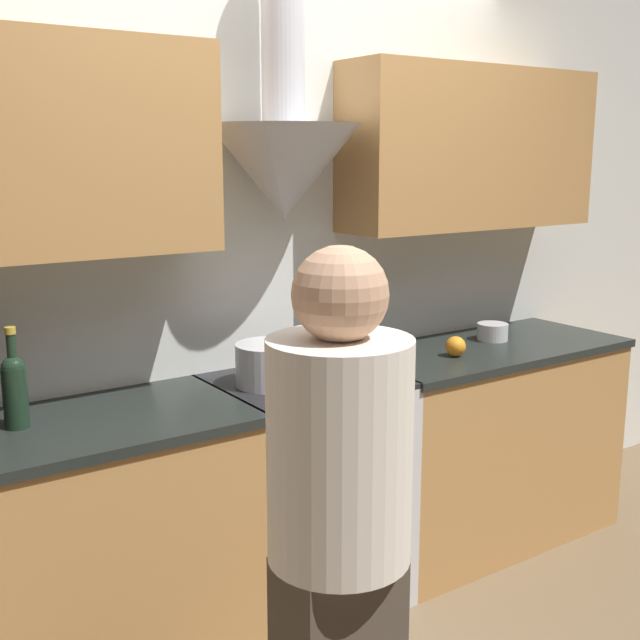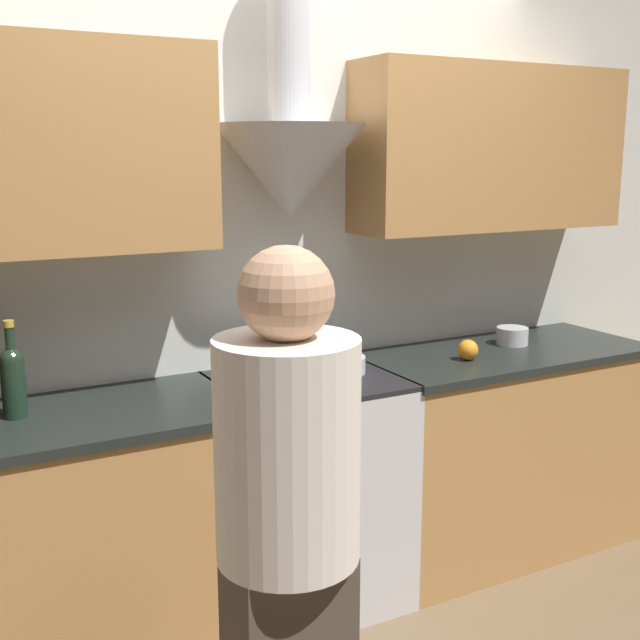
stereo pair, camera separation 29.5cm
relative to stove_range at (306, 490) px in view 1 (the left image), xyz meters
name	(u,v)px [view 1 (the left image)]	position (x,y,z in m)	size (l,w,h in m)	color
ground_plane	(353,636)	(0.00, -0.32, -0.47)	(12.00, 12.00, 0.00)	brown
wall_back	(269,232)	(0.00, 0.26, 1.01)	(8.40, 0.58, 2.60)	silver
counter_left	(59,560)	(-0.98, 0.00, 0.00)	(1.30, 0.62, 0.93)	#B27F47
counter_right	(483,442)	(0.99, 0.00, 0.00)	(1.32, 0.62, 0.93)	#B27F47
stove_range	(306,490)	(0.00, 0.00, 0.00)	(0.68, 0.60, 0.93)	silver
wine_bottle_5	(15,387)	(-1.06, 0.05, 0.59)	(0.08, 0.08, 0.33)	black
stock_pot	(270,364)	(-0.15, 0.01, 0.54)	(0.26, 0.26, 0.16)	silver
mixing_bowl	(335,364)	(0.15, 0.01, 0.49)	(0.20, 0.20, 0.07)	silver
orange_fruit	(456,346)	(0.73, -0.07, 0.50)	(0.09, 0.09, 0.09)	orange
saucepan	(493,332)	(1.08, 0.06, 0.50)	(0.14, 0.14, 0.08)	silver
person_foreground_left	(339,547)	(-0.62, -1.09, 0.41)	(0.34, 0.34, 1.59)	#473D33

